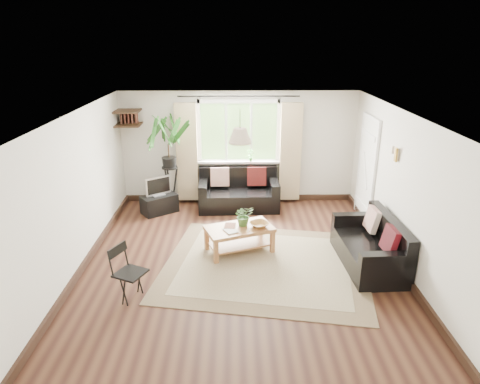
{
  "coord_description": "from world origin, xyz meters",
  "views": [
    {
      "loc": [
        -0.08,
        -6.18,
        3.48
      ],
      "look_at": [
        0.0,
        0.4,
        1.05
      ],
      "focal_mm": 32.0,
      "sensor_mm": 36.0,
      "label": 1
    }
  ],
  "objects_px": {
    "palm_stand": "(169,163)",
    "folding_chair": "(131,274)",
    "sofa_right": "(369,243)",
    "coffee_table": "(239,239)",
    "sofa_back": "(239,191)",
    "tv_stand": "(159,204)"
  },
  "relations": [
    {
      "from": "sofa_back",
      "to": "palm_stand",
      "type": "height_order",
      "value": "palm_stand"
    },
    {
      "from": "palm_stand",
      "to": "folding_chair",
      "type": "xyz_separation_m",
      "value": [
        -0.09,
        -3.37,
        -0.59
      ]
    },
    {
      "from": "palm_stand",
      "to": "sofa_right",
      "type": "bearing_deg",
      "value": -35.27
    },
    {
      "from": "sofa_back",
      "to": "folding_chair",
      "type": "height_order",
      "value": "folding_chair"
    },
    {
      "from": "sofa_back",
      "to": "folding_chair",
      "type": "bearing_deg",
      "value": -116.11
    },
    {
      "from": "folding_chair",
      "to": "coffee_table",
      "type": "bearing_deg",
      "value": -22.24
    },
    {
      "from": "tv_stand",
      "to": "sofa_back",
      "type": "bearing_deg",
      "value": -27.2
    },
    {
      "from": "sofa_back",
      "to": "folding_chair",
      "type": "xyz_separation_m",
      "value": [
        -1.52,
        -3.33,
        0.0
      ]
    },
    {
      "from": "coffee_table",
      "to": "tv_stand",
      "type": "xyz_separation_m",
      "value": [
        -1.64,
        1.72,
        -0.04
      ]
    },
    {
      "from": "sofa_right",
      "to": "coffee_table",
      "type": "height_order",
      "value": "sofa_right"
    },
    {
      "from": "coffee_table",
      "to": "sofa_back",
      "type": "bearing_deg",
      "value": 89.8
    },
    {
      "from": "sofa_right",
      "to": "tv_stand",
      "type": "relative_size",
      "value": 2.27
    },
    {
      "from": "tv_stand",
      "to": "folding_chair",
      "type": "relative_size",
      "value": 0.89
    },
    {
      "from": "folding_chair",
      "to": "palm_stand",
      "type": "bearing_deg",
      "value": 23.84
    },
    {
      "from": "coffee_table",
      "to": "palm_stand",
      "type": "height_order",
      "value": "palm_stand"
    },
    {
      "from": "coffee_table",
      "to": "folding_chair",
      "type": "height_order",
      "value": "folding_chair"
    },
    {
      "from": "folding_chair",
      "to": "sofa_back",
      "type": "bearing_deg",
      "value": 0.85
    },
    {
      "from": "sofa_back",
      "to": "tv_stand",
      "type": "relative_size",
      "value": 2.36
    },
    {
      "from": "sofa_right",
      "to": "palm_stand",
      "type": "height_order",
      "value": "palm_stand"
    },
    {
      "from": "sofa_right",
      "to": "folding_chair",
      "type": "xyz_separation_m",
      "value": [
        -3.56,
        -0.91,
        0.02
      ]
    },
    {
      "from": "sofa_right",
      "to": "palm_stand",
      "type": "relative_size",
      "value": 0.81
    },
    {
      "from": "sofa_back",
      "to": "folding_chair",
      "type": "relative_size",
      "value": 2.11
    }
  ]
}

